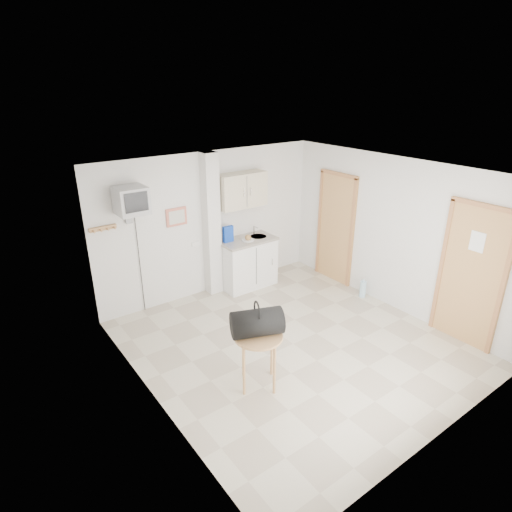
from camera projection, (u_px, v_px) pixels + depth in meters
ground at (293, 344)px, 6.25m from camera, size 4.50×4.50×0.00m
room_envelope at (306, 240)px, 5.86m from camera, size 4.24×4.54×2.55m
kitchenette at (246, 245)px, 7.75m from camera, size 1.03×0.58×2.10m
crt_television at (131, 201)px, 6.22m from camera, size 0.44×0.45×2.15m
round_table at (258, 343)px, 5.20m from camera, size 0.60×0.60×0.72m
duffel_bag at (257, 323)px, 5.10m from camera, size 0.69×0.54×0.45m
water_bottle at (363, 289)px, 7.55m from camera, size 0.11×0.11×0.33m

